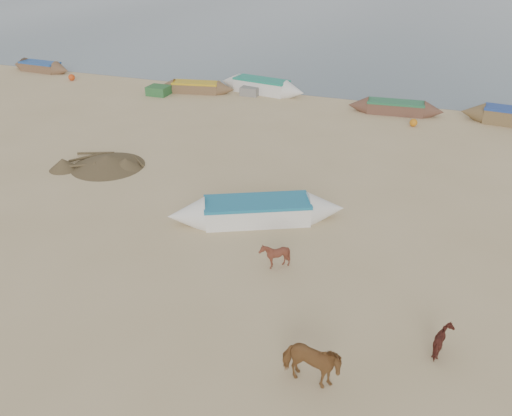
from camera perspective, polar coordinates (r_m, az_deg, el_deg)
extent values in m
plane|color=tan|center=(15.27, -5.30, -10.08)|extent=(140.00, 140.00, 0.00)
plane|color=slate|center=(93.29, 18.18, 21.44)|extent=(160.00, 160.00, 0.00)
imported|color=brown|center=(12.38, 6.27, -17.31)|extent=(1.57, 0.79, 1.30)
imported|color=#58281B|center=(16.18, 2.15, -5.41)|extent=(0.89, 0.81, 0.93)
imported|color=#57241C|center=(14.05, 20.67, -14.18)|extent=(0.84, 0.92, 0.77)
cone|color=brown|center=(24.50, -16.62, 5.19)|extent=(3.83, 3.83, 0.54)
cube|color=#2B6030|center=(35.55, -11.07, 13.05)|extent=(1.40, 1.20, 0.60)
sphere|color=#C46F12|center=(30.12, 17.56, 9.29)|extent=(0.44, 0.44, 0.44)
cube|color=slate|center=(34.94, -0.63, 13.26)|extent=(1.20, 1.10, 0.56)
sphere|color=#C74012|center=(41.09, -20.33, 13.83)|extent=(0.48, 0.48, 0.48)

